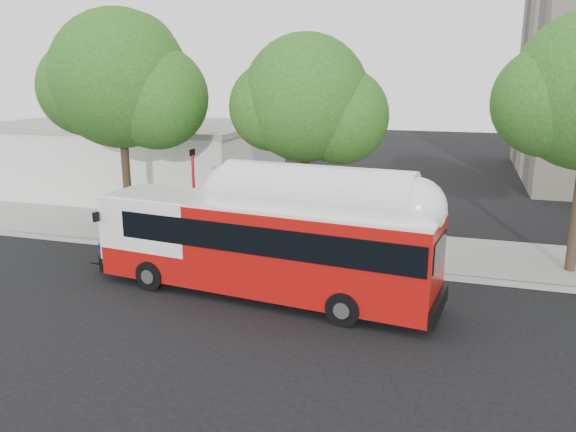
% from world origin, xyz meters
% --- Properties ---
extents(ground, '(120.00, 120.00, 0.00)m').
position_xyz_m(ground, '(0.00, 0.00, 0.00)').
color(ground, black).
rests_on(ground, ground).
extents(sidewalk, '(60.00, 5.00, 0.15)m').
position_xyz_m(sidewalk, '(0.00, 6.50, 0.07)').
color(sidewalk, gray).
rests_on(sidewalk, ground).
extents(curb_strip, '(60.00, 0.30, 0.15)m').
position_xyz_m(curb_strip, '(0.00, 3.90, 0.07)').
color(curb_strip, gray).
rests_on(curb_strip, ground).
extents(red_curb_segment, '(10.00, 0.32, 0.16)m').
position_xyz_m(red_curb_segment, '(-3.00, 3.90, 0.08)').
color(red_curb_segment, maroon).
rests_on(red_curb_segment, ground).
extents(street_tree_left, '(6.67, 5.80, 9.74)m').
position_xyz_m(street_tree_left, '(-8.53, 5.56, 6.60)').
color(street_tree_left, '#2D2116').
rests_on(street_tree_left, ground).
extents(street_tree_mid, '(5.75, 5.00, 8.62)m').
position_xyz_m(street_tree_mid, '(-0.59, 6.06, 5.91)').
color(street_tree_mid, '#2D2116').
rests_on(street_tree_mid, ground).
extents(low_commercial_bldg, '(16.20, 10.20, 4.25)m').
position_xyz_m(low_commercial_bldg, '(-14.00, 14.00, 2.15)').
color(low_commercial_bldg, silver).
rests_on(low_commercial_bldg, ground).
extents(transit_bus, '(12.12, 3.71, 3.53)m').
position_xyz_m(transit_bus, '(-0.84, 0.58, 1.65)').
color(transit_bus, '#A70E0B').
rests_on(transit_bus, ground).
extents(signal_pole, '(0.12, 0.40, 4.20)m').
position_xyz_m(signal_pole, '(-5.05, 4.11, 2.15)').
color(signal_pole, red).
rests_on(signal_pole, ground).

